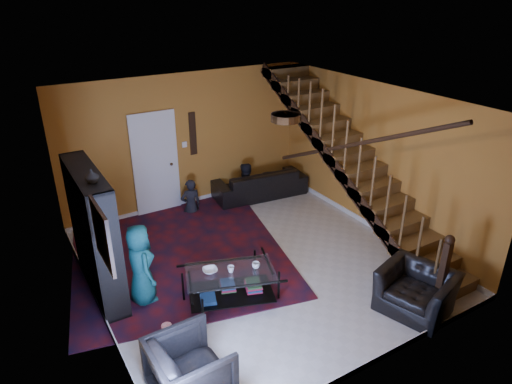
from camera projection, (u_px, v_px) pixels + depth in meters
floor at (255, 263)px, 7.83m from camera, size 5.50×5.50×0.00m
room at (154, 246)px, 8.22m from camera, size 5.50×5.50×5.50m
staircase at (355, 164)px, 8.24m from camera, size 0.95×5.02×3.18m
bookshelf at (95, 235)px, 6.76m from camera, size 0.35×1.80×2.00m
door at (156, 165)px, 9.19m from camera, size 0.82×0.05×2.05m
framed_picture at (102, 236)px, 5.19m from camera, size 0.04×0.74×0.74m
wall_hanging at (193, 134)px, 9.38m from camera, size 0.14×0.03×0.90m
ceiling_fixture at (286, 118)px, 6.06m from camera, size 0.40×0.40×0.10m
rug at (178, 251)px, 8.14m from camera, size 4.33×4.72×0.02m
sofa at (259, 183)px, 10.20m from camera, size 2.14×1.02×0.60m
armchair_left at (190, 370)px, 5.16m from camera, size 0.88×0.85×0.77m
armchair_right at (416, 291)px, 6.59m from camera, size 1.12×1.20×0.65m
person_adult_a at (191, 205)px, 9.53m from camera, size 0.46×0.33×1.17m
person_adult_b at (245, 190)px, 10.12m from camera, size 0.66×0.54×1.26m
person_child at (140, 265)px, 6.64m from camera, size 0.43×0.64×1.27m
coffee_table at (231, 284)px, 6.79m from camera, size 1.48×1.15×0.50m
cup_a at (256, 265)px, 6.79m from camera, size 0.16×0.16×0.09m
cup_b at (231, 269)px, 6.69m from camera, size 0.12×0.12×0.10m
bowl at (210, 270)px, 6.70m from camera, size 0.26×0.26×0.05m
vase at (92, 176)px, 5.90m from camera, size 0.18×0.18×0.19m
popcorn_bucket at (167, 330)px, 6.16m from camera, size 0.17×0.17×0.16m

